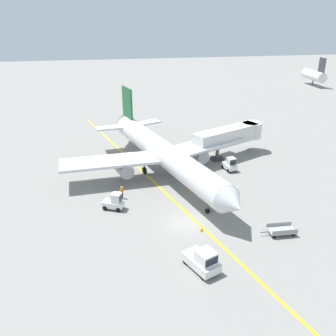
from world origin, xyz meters
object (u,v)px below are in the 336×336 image
(baggage_tug_near_wing, at_px, (230,165))
(safety_cone_nose_left, at_px, (189,189))
(baggage_cart_loaded, at_px, (282,230))
(pushback_tug, at_px, (203,260))
(baggage_tug_by_cargo_door, at_px, (114,202))
(airliner, at_px, (162,152))
(safety_cone_nose_right, at_px, (202,229))
(ground_crew_marshaller, at_px, (122,192))
(belt_loader_forward_hold, at_px, (226,192))
(jet_bridge, at_px, (233,135))

(baggage_tug_near_wing, relative_size, safety_cone_nose_left, 5.93)
(baggage_cart_loaded, bearing_deg, baggage_tug_near_wing, 89.56)
(baggage_tug_near_wing, height_order, baggage_cart_loaded, baggage_tug_near_wing)
(pushback_tug, xyz_separation_m, baggage_cart_loaded, (9.69, 4.04, -0.53))
(baggage_tug_by_cargo_door, bearing_deg, safety_cone_nose_left, 17.90)
(airliner, bearing_deg, safety_cone_nose_right, -83.56)
(pushback_tug, relative_size, baggage_tug_by_cargo_door, 1.49)
(airliner, distance_m, ground_crew_marshaller, 9.12)
(baggage_tug_by_cargo_door, bearing_deg, baggage_tug_near_wing, 26.18)
(airliner, height_order, ground_crew_marshaller, airliner)
(airliner, height_order, safety_cone_nose_right, airliner)
(baggage_tug_by_cargo_door, bearing_deg, baggage_cart_loaded, -26.25)
(belt_loader_forward_hold, distance_m, safety_cone_nose_right, 8.36)
(belt_loader_forward_hold, xyz_separation_m, safety_cone_nose_left, (-4.01, 2.79, -0.56))
(baggage_tug_by_cargo_door, distance_m, belt_loader_forward_hold, 13.83)
(airliner, xyz_separation_m, pushback_tug, (0.12, -21.21, -2.42))
(safety_cone_nose_left, bearing_deg, pushback_tug, -99.04)
(pushback_tug, distance_m, safety_cone_nose_left, 15.82)
(safety_cone_nose_left, height_order, safety_cone_nose_right, same)
(baggage_tug_by_cargo_door, xyz_separation_m, belt_loader_forward_hold, (13.82, 0.38, -0.15))
(airliner, xyz_separation_m, safety_cone_nose_right, (1.71, -15.14, -3.20))
(airliner, distance_m, baggage_tug_by_cargo_door, 11.63)
(safety_cone_nose_left, bearing_deg, jet_bridge, 48.57)
(pushback_tug, distance_m, baggage_tug_near_wing, 23.06)
(safety_cone_nose_right, bearing_deg, baggage_tug_by_cargo_door, 144.47)
(baggage_tug_by_cargo_door, distance_m, safety_cone_nose_right, 10.97)
(baggage_tug_by_cargo_door, distance_m, ground_crew_marshaller, 2.74)
(safety_cone_nose_right, bearing_deg, baggage_tug_near_wing, 60.90)
(ground_crew_marshaller, distance_m, safety_cone_nose_right, 11.91)
(airliner, bearing_deg, ground_crew_marshaller, -134.68)
(pushback_tug, relative_size, safety_cone_nose_right, 9.23)
(pushback_tug, xyz_separation_m, baggage_tug_near_wing, (9.82, 20.86, -0.07))
(belt_loader_forward_hold, bearing_deg, jet_bridge, 67.88)
(pushback_tug, xyz_separation_m, safety_cone_nose_right, (1.58, 6.07, -0.77))
(baggage_tug_near_wing, distance_m, ground_crew_marshaller, 17.15)
(baggage_cart_loaded, bearing_deg, baggage_tug_by_cargo_door, 153.75)
(jet_bridge, bearing_deg, airliner, -156.82)
(baggage_tug_near_wing, bearing_deg, pushback_tug, -115.20)
(belt_loader_forward_hold, relative_size, baggage_cart_loaded, 1.18)
(pushback_tug, height_order, baggage_tug_by_cargo_door, pushback_tug)
(baggage_cart_loaded, bearing_deg, airliner, 119.75)
(baggage_tug_by_cargo_door, xyz_separation_m, safety_cone_nose_left, (9.81, 3.17, -0.71))
(airliner, height_order, belt_loader_forward_hold, airliner)
(pushback_tug, relative_size, ground_crew_marshaller, 2.39)
(airliner, height_order, safety_cone_nose_left, airliner)
(jet_bridge, height_order, ground_crew_marshaller, jet_bridge)
(baggage_cart_loaded, distance_m, ground_crew_marshaller, 19.37)
(pushback_tug, bearing_deg, safety_cone_nose_right, 75.37)
(jet_bridge, distance_m, baggage_cart_loaded, 22.71)
(safety_cone_nose_left, bearing_deg, safety_cone_nose_right, -95.38)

